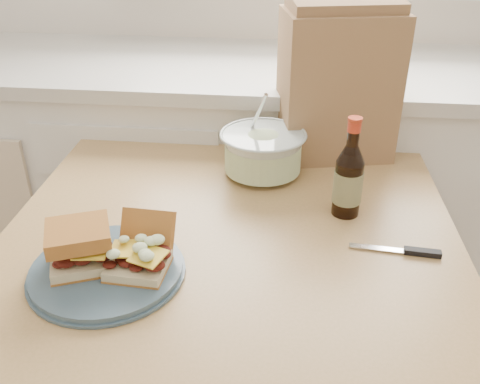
# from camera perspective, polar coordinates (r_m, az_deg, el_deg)

# --- Properties ---
(cabinet_run) EXTENTS (2.50, 0.64, 0.94)m
(cabinet_run) POSITION_cam_1_polar(r_m,az_deg,el_deg) (1.90, 5.94, -0.21)
(cabinet_run) COLOR white
(cabinet_run) RESTS_ON ground
(dining_table) EXTENTS (0.97, 0.97, 0.79)m
(dining_table) POSITION_cam_1_polar(r_m,az_deg,el_deg) (1.21, -0.89, -8.10)
(dining_table) COLOR tan
(dining_table) RESTS_ON ground
(plate) EXTENTS (0.28, 0.28, 0.02)m
(plate) POSITION_cam_1_polar(r_m,az_deg,el_deg) (1.03, -14.01, -8.13)
(plate) COLOR #3F5666
(plate) RESTS_ON dining_table
(sandwich_left) EXTENTS (0.14, 0.14, 0.08)m
(sandwich_left) POSITION_cam_1_polar(r_m,az_deg,el_deg) (1.01, -16.69, -5.56)
(sandwich_left) COLOR beige
(sandwich_left) RESTS_ON plate
(sandwich_right) EXTENTS (0.11, 0.15, 0.09)m
(sandwich_right) POSITION_cam_1_polar(r_m,az_deg,el_deg) (1.00, -10.53, -6.13)
(sandwich_right) COLOR beige
(sandwich_right) RESTS_ON plate
(coleslaw_bowl) EXTENTS (0.21, 0.21, 0.21)m
(coleslaw_bowl) POSITION_cam_1_polar(r_m,az_deg,el_deg) (1.32, 2.44, 4.07)
(coleslaw_bowl) COLOR silver
(coleslaw_bowl) RESTS_ON dining_table
(beer_bottle) EXTENTS (0.06, 0.06, 0.22)m
(beer_bottle) POSITION_cam_1_polar(r_m,az_deg,el_deg) (1.16, 11.49, 1.35)
(beer_bottle) COLOR black
(beer_bottle) RESTS_ON dining_table
(knife) EXTENTS (0.18, 0.03, 0.01)m
(knife) POSITION_cam_1_polar(r_m,az_deg,el_deg) (1.10, 17.75, -6.04)
(knife) COLOR silver
(knife) RESTS_ON dining_table
(paper_bag) EXTENTS (0.32, 0.24, 0.37)m
(paper_bag) POSITION_cam_1_polar(r_m,az_deg,el_deg) (1.41, 10.34, 11.11)
(paper_bag) COLOR #916646
(paper_bag) RESTS_ON dining_table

